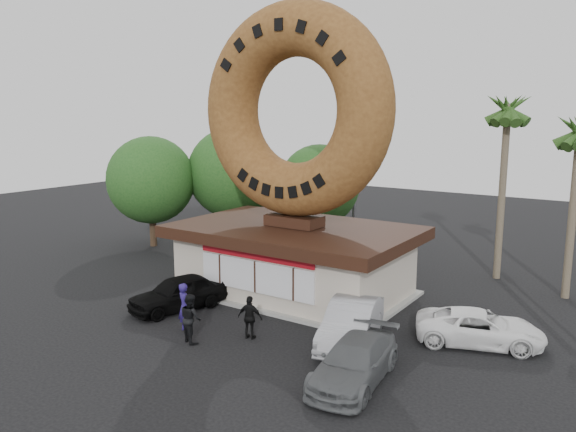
% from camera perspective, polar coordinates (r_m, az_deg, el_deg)
% --- Properties ---
extents(ground, '(90.00, 90.00, 0.00)m').
position_cam_1_polar(ground, '(22.94, -7.82, -11.58)').
color(ground, black).
rests_on(ground, ground).
extents(donut_shop, '(11.20, 7.20, 3.80)m').
position_cam_1_polar(donut_shop, '(26.90, 0.62, -4.21)').
color(donut_shop, beige).
rests_on(donut_shop, ground).
extents(giant_donut, '(9.72, 2.48, 9.72)m').
position_cam_1_polar(giant_donut, '(26.05, 0.66, 10.65)').
color(giant_donut, brown).
rests_on(giant_donut, donut_shop).
extents(tree_west, '(6.00, 6.00, 7.65)m').
position_cam_1_polar(tree_west, '(37.54, -5.62, 4.37)').
color(tree_west, '#473321').
rests_on(tree_west, ground).
extents(tree_mid, '(5.20, 5.20, 6.63)m').
position_cam_1_polar(tree_mid, '(36.08, 3.20, 3.17)').
color(tree_mid, '#473321').
rests_on(tree_mid, ground).
extents(tree_far, '(5.60, 5.60, 7.14)m').
position_cam_1_polar(tree_far, '(37.10, -13.76, 3.57)').
color(tree_far, '#473321').
rests_on(tree_far, ground).
extents(palm_near, '(2.60, 2.60, 9.75)m').
position_cam_1_polar(palm_near, '(30.53, 21.40, 9.44)').
color(palm_near, '#726651').
rests_on(palm_near, ground).
extents(street_lamp, '(2.11, 0.20, 8.00)m').
position_cam_1_polar(street_lamp, '(35.87, 6.98, 3.81)').
color(street_lamp, '#59595E').
rests_on(street_lamp, ground).
extents(person_left, '(0.86, 0.73, 1.99)m').
position_cam_1_polar(person_left, '(22.81, -10.47, -9.12)').
color(person_left, navy).
rests_on(person_left, ground).
extents(person_center, '(1.11, 0.99, 1.88)m').
position_cam_1_polar(person_center, '(21.81, -9.86, -10.17)').
color(person_center, black).
rests_on(person_center, ground).
extents(person_right, '(1.06, 0.63, 1.70)m').
position_cam_1_polar(person_right, '(21.84, -3.88, -10.25)').
color(person_right, black).
rests_on(person_right, ground).
extents(car_black, '(2.93, 4.73, 1.50)m').
position_cam_1_polar(car_black, '(25.41, -11.10, -7.67)').
color(car_black, black).
rests_on(car_black, ground).
extents(car_silver, '(2.89, 5.11, 1.59)m').
position_cam_1_polar(car_silver, '(21.58, 6.44, -10.71)').
color(car_silver, '#A8A8AD').
rests_on(car_silver, ground).
extents(car_grey, '(2.46, 4.88, 1.36)m').
position_cam_1_polar(car_grey, '(18.74, 6.77, -14.49)').
color(car_grey, slate).
rests_on(car_grey, ground).
extents(car_white, '(5.11, 3.55, 1.30)m').
position_cam_1_polar(car_white, '(22.54, 18.90, -10.69)').
color(car_white, white).
rests_on(car_white, ground).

